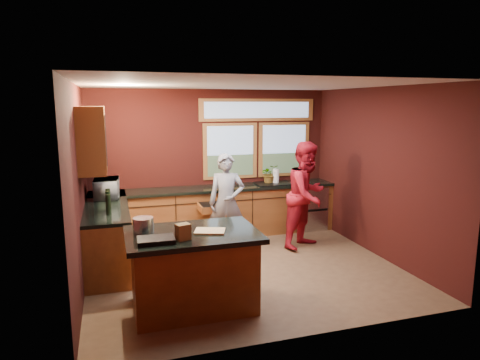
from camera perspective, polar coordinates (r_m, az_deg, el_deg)
name	(u,v)px	position (r m, az deg, el deg)	size (l,w,h in m)	color
floor	(244,268)	(6.55, 0.59, -11.71)	(4.50, 4.50, 0.00)	brown
room_shell	(199,148)	(6.27, -5.50, 4.26)	(4.52, 4.02, 2.71)	black
back_counter	(227,211)	(8.01, -1.74, -4.12)	(4.50, 0.64, 0.93)	brown
left_counter	(107,234)	(6.93, -17.32, -6.86)	(0.64, 2.30, 0.93)	brown
island	(193,270)	(5.26, -6.27, -11.79)	(1.55, 1.05, 0.95)	brown
person_grey	(227,202)	(7.13, -1.80, -3.00)	(0.60, 0.39, 1.63)	slate
person_red	(307,195)	(7.36, 8.93, -1.98)	(0.88, 0.69, 1.82)	#A71320
microwave	(107,188)	(7.23, -17.35, -1.07)	(0.57, 0.39, 0.32)	#999999
potted_plant	(269,174)	(8.19, 3.93, 0.79)	(0.32, 0.28, 0.36)	#999999
paper_towel	(276,176)	(8.19, 4.81, 0.50)	(0.12, 0.12, 0.28)	white
cutting_board	(210,231)	(5.09, -4.04, -6.80)	(0.35, 0.25, 0.02)	tan
stock_pot	(143,225)	(5.15, -12.76, -5.89)	(0.24, 0.24, 0.18)	silver
paper_bag	(183,232)	(4.81, -7.60, -6.87)	(0.15, 0.12, 0.18)	brown
black_tray	(156,240)	(4.80, -11.15, -7.85)	(0.40, 0.28, 0.05)	black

